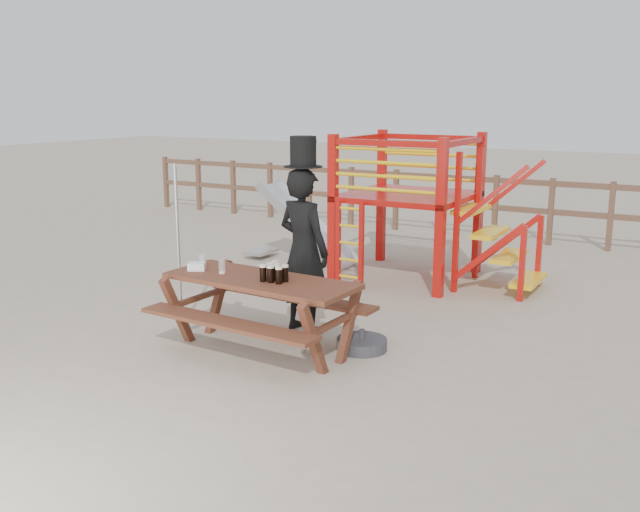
% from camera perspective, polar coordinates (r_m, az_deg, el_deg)
% --- Properties ---
extents(ground, '(60.00, 60.00, 0.00)m').
position_cam_1_polar(ground, '(7.69, -5.26, -7.23)').
color(ground, tan).
rests_on(ground, ground).
extents(back_fence, '(15.09, 0.09, 1.20)m').
position_cam_1_polar(back_fence, '(13.68, 11.86, 4.53)').
color(back_fence, brown).
rests_on(back_fence, ground).
extents(playground_fort, '(4.71, 1.84, 2.10)m').
position_cam_1_polar(playground_fort, '(10.42, 6.63, 4.11)').
color(playground_fort, '#B1100B').
rests_on(playground_fort, ground).
extents(picnic_table, '(2.09, 1.49, 0.79)m').
position_cam_1_polar(picnic_table, '(7.40, -4.74, -3.96)').
color(picnic_table, brown).
rests_on(picnic_table, ground).
extents(man_with_hat, '(0.76, 0.58, 2.19)m').
position_cam_1_polar(man_with_hat, '(7.91, -1.32, 0.79)').
color(man_with_hat, black).
rests_on(man_with_hat, ground).
extents(metal_pole, '(0.04, 0.04, 1.88)m').
position_cam_1_polar(metal_pole, '(8.25, -11.28, 0.74)').
color(metal_pole, '#B2B2B7').
rests_on(metal_pole, ground).
extents(parasol_base, '(0.53, 0.53, 0.23)m').
position_cam_1_polar(parasol_base, '(7.56, 3.36, -7.04)').
color(parasol_base, '#36363B').
rests_on(parasol_base, ground).
extents(paper_bag, '(0.23, 0.21, 0.08)m').
position_cam_1_polar(paper_bag, '(7.75, -9.83, -0.82)').
color(paper_bag, white).
rests_on(paper_bag, picnic_table).
extents(stout_pints, '(0.27, 0.28, 0.17)m').
position_cam_1_polar(stout_pints, '(7.19, -3.68, -1.33)').
color(stout_pints, black).
rests_on(stout_pints, picnic_table).
extents(empty_glasses, '(0.42, 0.17, 0.15)m').
position_cam_1_polar(empty_glasses, '(7.70, -8.64, -0.65)').
color(empty_glasses, silver).
rests_on(empty_glasses, picnic_table).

